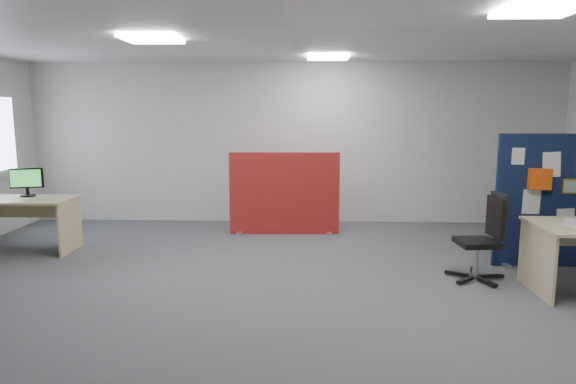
{
  "coord_description": "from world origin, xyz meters",
  "views": [
    {
      "loc": [
        0.18,
        -5.22,
        1.89
      ],
      "look_at": [
        -0.01,
        0.41,
        1.0
      ],
      "focal_mm": 32.0,
      "sensor_mm": 36.0,
      "label": 1
    }
  ],
  "objects_px": {
    "monitor_second": "(27,181)",
    "office_chair": "(486,232)",
    "second_desk": "(21,212)",
    "red_divider": "(284,194)"
  },
  "relations": [
    {
      "from": "monitor_second",
      "to": "office_chair",
      "type": "distance_m",
      "value": 5.97
    },
    {
      "from": "second_desk",
      "to": "monitor_second",
      "type": "distance_m",
      "value": 0.43
    },
    {
      "from": "monitor_second",
      "to": "red_divider",
      "type": "bearing_deg",
      "value": -1.72
    },
    {
      "from": "red_divider",
      "to": "second_desk",
      "type": "relative_size",
      "value": 1.19
    },
    {
      "from": "red_divider",
      "to": "office_chair",
      "type": "bearing_deg",
      "value": -43.81
    },
    {
      "from": "second_desk",
      "to": "office_chair",
      "type": "xyz_separation_m",
      "value": [
        5.89,
        -1.04,
        0.01
      ]
    },
    {
      "from": "office_chair",
      "to": "monitor_second",
      "type": "bearing_deg",
      "value": 163.39
    },
    {
      "from": "monitor_second",
      "to": "office_chair",
      "type": "xyz_separation_m",
      "value": [
        5.85,
        -1.17,
        -0.39
      ]
    },
    {
      "from": "red_divider",
      "to": "monitor_second",
      "type": "bearing_deg",
      "value": -166.45
    },
    {
      "from": "second_desk",
      "to": "monitor_second",
      "type": "relative_size",
      "value": 3.41
    }
  ]
}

